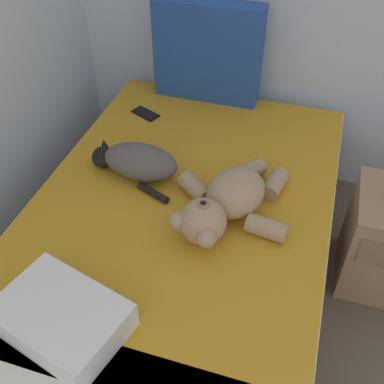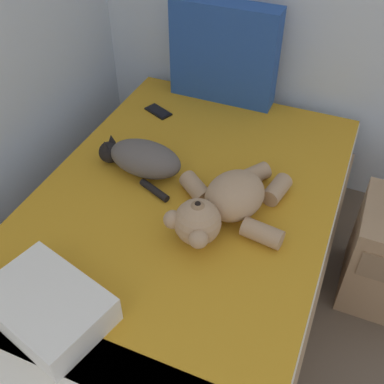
{
  "view_description": "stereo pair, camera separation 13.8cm",
  "coord_description": "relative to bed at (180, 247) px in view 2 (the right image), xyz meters",
  "views": [
    {
      "loc": [
        1.36,
        2.04,
        1.87
      ],
      "look_at": [
        0.95,
        3.38,
        0.59
      ],
      "focal_mm": 42.81,
      "sensor_mm": 36.0,
      "label": 1
    },
    {
      "loc": [
        1.49,
        2.08,
        1.87
      ],
      "look_at": [
        0.95,
        3.38,
        0.59
      ],
      "focal_mm": 42.81,
      "sensor_mm": 36.0,
      "label": 2
    }
  ],
  "objects": [
    {
      "name": "bed",
      "position": [
        0.0,
        0.0,
        0.0
      ],
      "size": [
        1.28,
        1.95,
        0.54
      ],
      "color": "#9E7A56",
      "rests_on": "ground_plane"
    },
    {
      "name": "cell_phone",
      "position": [
        -0.39,
        0.61,
        0.28
      ],
      "size": [
        0.16,
        0.13,
        0.01
      ],
      "color": "black",
      "rests_on": "bed"
    },
    {
      "name": "throw_pillow",
      "position": [
        -0.18,
        -0.65,
        0.33
      ],
      "size": [
        0.46,
        0.37,
        0.11
      ],
      "primitive_type": "cube",
      "rotation": [
        0.0,
        0.0,
        -0.26
      ],
      "color": "white",
      "rests_on": "bed"
    },
    {
      "name": "teddy_bear",
      "position": [
        0.2,
        -0.01,
        0.36
      ],
      "size": [
        0.5,
        0.61,
        0.2
      ],
      "color": "tan",
      "rests_on": "bed"
    },
    {
      "name": "cat",
      "position": [
        -0.24,
        0.14,
        0.34
      ],
      "size": [
        0.42,
        0.26,
        0.15
      ],
      "color": "#59514C",
      "rests_on": "bed"
    },
    {
      "name": "patterned_cushion",
      "position": [
        -0.13,
        0.89,
        0.53
      ],
      "size": [
        0.57,
        0.13,
        0.52
      ],
      "color": "#264C99",
      "rests_on": "bed"
    }
  ]
}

